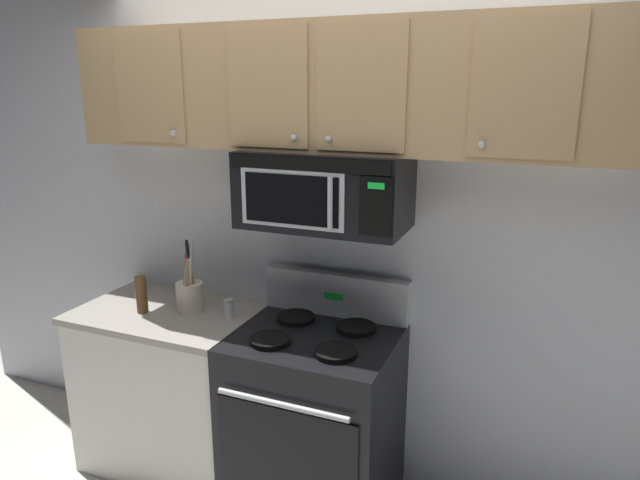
# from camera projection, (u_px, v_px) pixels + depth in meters

# --- Properties ---
(back_wall) EXTENTS (5.20, 0.10, 2.70)m
(back_wall) POSITION_uv_depth(u_px,v_px,m) (343.00, 226.00, 2.85)
(back_wall) COLOR silver
(back_wall) RESTS_ON ground_plane
(stove_range) EXTENTS (0.76, 0.69, 1.12)m
(stove_range) POSITION_uv_depth(u_px,v_px,m) (315.00, 417.00, 2.76)
(stove_range) COLOR black
(stove_range) RESTS_ON ground_plane
(over_range_microwave) EXTENTS (0.76, 0.43, 0.35)m
(over_range_microwave) POSITION_uv_depth(u_px,v_px,m) (324.00, 190.00, 2.57)
(over_range_microwave) COLOR black
(upper_cabinets) EXTENTS (2.50, 0.36, 0.55)m
(upper_cabinets) POSITION_uv_depth(u_px,v_px,m) (327.00, 88.00, 2.48)
(upper_cabinets) COLOR tan
(counter_segment) EXTENTS (0.93, 0.65, 0.90)m
(counter_segment) POSITION_uv_depth(u_px,v_px,m) (174.00, 386.00, 3.08)
(counter_segment) COLOR white
(counter_segment) RESTS_ON ground_plane
(utensil_crock_cream) EXTENTS (0.14, 0.14, 0.39)m
(utensil_crock_cream) POSITION_uv_depth(u_px,v_px,m) (190.00, 293.00, 2.92)
(utensil_crock_cream) COLOR beige
(utensil_crock_cream) RESTS_ON counter_segment
(salt_shaker) EXTENTS (0.05, 0.05, 0.10)m
(salt_shaker) POSITION_uv_depth(u_px,v_px,m) (229.00, 309.00, 2.84)
(salt_shaker) COLOR white
(salt_shaker) RESTS_ON counter_segment
(pepper_mill) EXTENTS (0.06, 0.06, 0.19)m
(pepper_mill) POSITION_uv_depth(u_px,v_px,m) (141.00, 294.00, 2.90)
(pepper_mill) COLOR brown
(pepper_mill) RESTS_ON counter_segment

